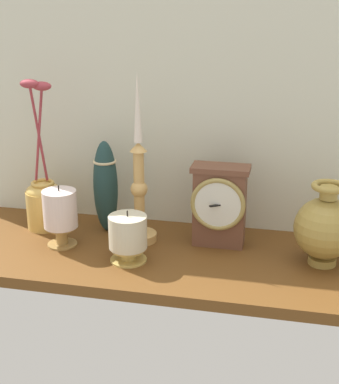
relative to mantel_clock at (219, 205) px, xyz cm
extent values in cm
cube|color=brown|center=(-10.28, -6.76, -10.61)|extent=(100.00, 36.00, 2.40)
cube|color=silver|center=(-10.28, 11.74, 23.09)|extent=(120.00, 2.00, 65.00)
cube|color=brown|center=(0.00, 0.46, -0.92)|extent=(11.22, 5.59, 16.97)
cube|color=brown|center=(0.00, 0.46, 8.16)|extent=(12.56, 6.26, 1.20)
torus|color=#A38D4B|center=(0.00, -2.73, 1.09)|extent=(11.90, 1.08, 11.90)
cylinder|color=white|center=(0.00, -2.83, 1.09)|extent=(9.95, 0.40, 9.95)
cube|color=black|center=(0.00, -3.13, 1.09)|extent=(3.47, 2.63, 0.30)
cylinder|color=tan|center=(-17.66, -1.72, -8.51)|extent=(7.57, 7.57, 1.80)
cylinder|color=tan|center=(-17.66, -1.72, 1.97)|extent=(2.38, 2.38, 19.15)
sphere|color=tan|center=(-17.66, -1.72, 2.92)|extent=(3.81, 3.81, 3.81)
cone|color=tan|center=(-17.66, -1.72, 12.54)|extent=(3.79, 3.79, 2.00)
cone|color=white|center=(-17.66, -1.72, 21.12)|extent=(1.90, 1.90, 15.16)
cylinder|color=#A88C40|center=(22.39, -4.91, -8.61)|extent=(5.75, 5.75, 1.60)
sphere|color=#A88C40|center=(22.39, -4.91, -1.42)|extent=(12.77, 12.77, 12.77)
cylinder|color=#A88C40|center=(22.39, -4.91, 6.27)|extent=(3.58, 3.58, 2.63)
torus|color=#A88C40|center=(22.39, -4.91, 7.59)|extent=(7.12, 7.12, 1.28)
cylinder|color=gold|center=(-41.74, 0.77, -4.85)|extent=(8.44, 8.44, 9.12)
ellipsoid|color=gold|center=(-41.74, 0.77, -0.29)|extent=(8.02, 8.02, 4.01)
torus|color=gold|center=(-41.74, 0.77, 1.72)|extent=(5.48, 5.48, 0.84)
cylinder|color=#9F3640|center=(-41.74, 0.77, 13.12)|extent=(4.71, 2.55, 22.50)
ellipsoid|color=#9F3640|center=(-39.68, -0.20, 24.52)|extent=(4.40, 2.80, 2.00)
cylinder|color=#9F3640|center=(-41.74, 0.77, 13.41)|extent=(1.29, 4.40, 23.17)
ellipsoid|color=#9F3640|center=(-42.09, -1.13, 25.10)|extent=(4.40, 2.80, 2.00)
cylinder|color=#AE8748|center=(-33.95, -7.89, -7.39)|extent=(2.62, 2.62, 4.04)
cylinder|color=#AE8748|center=(-33.95, -7.89, -9.01)|extent=(6.55, 6.55, 0.80)
cylinder|color=#AE8748|center=(-33.95, -7.89, -5.37)|extent=(5.89, 5.89, 0.60)
cylinder|color=silver|center=(-33.95, -7.89, -0.80)|extent=(7.45, 7.45, 8.34)
cylinder|color=black|center=(-33.95, -7.89, 3.96)|extent=(0.30, 0.30, 1.20)
cylinder|color=tan|center=(-17.31, -12.19, -8.08)|extent=(3.08, 3.08, 2.65)
cylinder|color=tan|center=(-17.31, -12.19, -9.01)|extent=(7.69, 7.69, 0.80)
cylinder|color=tan|center=(-17.31, -12.19, -6.76)|extent=(6.92, 6.92, 0.60)
cylinder|color=beige|center=(-17.31, -12.19, -2.88)|extent=(8.00, 8.00, 6.97)
cylinder|color=black|center=(-17.31, -12.19, 1.21)|extent=(0.30, 0.30, 1.20)
ellipsoid|color=#1F3C3B|center=(-26.78, 2.22, 1.45)|extent=(5.62, 5.62, 21.73)
torus|color=#CCB78C|center=(-26.78, 2.22, 7.54)|extent=(5.38, 5.38, 0.60)
camera|label=1|loc=(14.75, -116.83, 44.67)|focal=53.78mm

